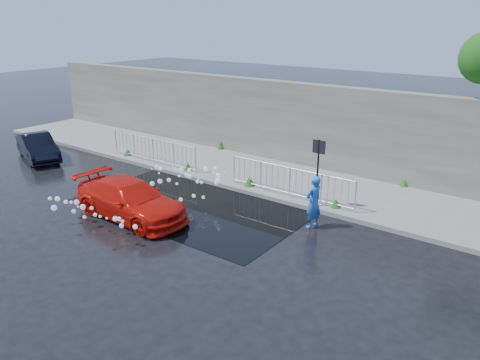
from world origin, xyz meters
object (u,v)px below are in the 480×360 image
(dark_car, at_px, (38,147))
(red_car, at_px, (130,200))
(person, at_px, (313,202))
(sign_post, at_px, (318,162))

(dark_car, bearing_deg, red_car, -83.50)
(dark_car, distance_m, person, 13.82)
(sign_post, distance_m, red_car, 6.33)
(person, bearing_deg, red_car, -46.52)
(sign_post, bearing_deg, dark_car, -170.28)
(red_car, relative_size, person, 2.52)
(red_car, xyz_separation_m, person, (5.19, 2.88, 0.23))
(dark_car, xyz_separation_m, person, (13.78, 0.96, 0.26))
(red_car, bearing_deg, person, -59.09)
(dark_car, bearing_deg, person, -66.89)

